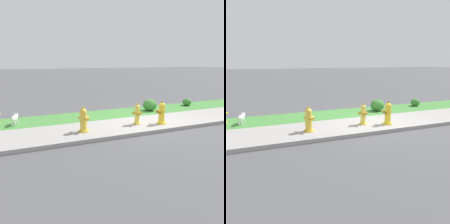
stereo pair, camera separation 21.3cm
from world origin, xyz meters
The scene contains 10 objects.
ground_plane centered at (0.00, 0.00, 0.00)m, with size 120.00×120.00×0.00m, color #515154.
sidewalk_pavement centered at (0.00, 0.00, 0.01)m, with size 18.00×1.96×0.01m, color #9E9993.
grass_verge centered at (0.00, 1.80, 0.00)m, with size 18.00×1.65×0.01m, color #47893D.
street_curb centered at (0.00, -1.06, 0.06)m, with size 18.00×0.16×0.12m, color #9E9993.
fire_hydrant_mid_block centered at (-2.58, -0.08, 0.39)m, with size 0.38×0.40×0.81m.
fire_hydrant_at_driveway centered at (-0.59, 0.01, 0.37)m, with size 0.36×0.33×0.76m.
fire_hydrant_across_street centered at (0.24, -0.27, 0.40)m, with size 0.39×0.38×0.82m.
small_white_dog centered at (-4.62, 1.56, 0.25)m, with size 0.28×0.53×0.42m.
shrub_bush_near_lamp centered at (1.01, 1.73, 0.26)m, with size 0.62×0.62×0.53m.
shrub_bush_far_verge centered at (3.35, 2.00, 0.18)m, with size 0.43×0.43×0.37m.
Camera 1 is at (-4.27, -6.58, 2.21)m, focal length 35.00 mm.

